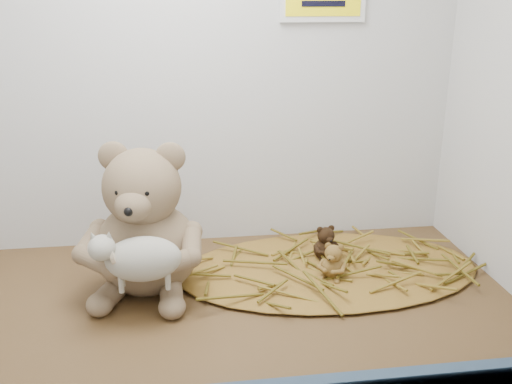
{
  "coord_description": "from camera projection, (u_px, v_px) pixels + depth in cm",
  "views": [
    {
      "loc": [
        -0.99,
        -92.61,
        53.28
      ],
      "look_at": [
        12.15,
        2.22,
        20.48
      ],
      "focal_mm": 40.0,
      "sensor_mm": 36.0,
      "label": 1
    }
  ],
  "objects": [
    {
      "name": "alcove_shell",
      "position": [
        181.0,
        48.0,
        0.98
      ],
      "size": [
        120.4,
        60.2,
        90.4
      ],
      "color": "#4A3419",
      "rests_on": "ground"
    },
    {
      "name": "straw_bed",
      "position": [
        328.0,
        268.0,
        1.17
      ],
      "size": [
        62.04,
        36.03,
        1.2
      ],
      "primitive_type": "ellipsoid",
      "color": "brown",
      "rests_on": "shelf_floor"
    },
    {
      "name": "main_teddy",
      "position": [
        145.0,
        219.0,
        1.05
      ],
      "size": [
        27.78,
        28.79,
        28.91
      ],
      "primitive_type": null,
      "rotation": [
        0.0,
        0.0,
        -0.2
      ],
      "color": "#876F53",
      "rests_on": "shelf_floor"
    },
    {
      "name": "toy_lamb",
      "position": [
        143.0,
        259.0,
        0.97
      ],
      "size": [
        16.97,
        10.36,
        10.96
      ],
      "primitive_type": null,
      "color": "beige",
      "rests_on": "main_teddy"
    },
    {
      "name": "mini_teddy_tan",
      "position": [
        334.0,
        259.0,
        1.11
      ],
      "size": [
        8.11,
        8.2,
        7.09
      ],
      "primitive_type": null,
      "rotation": [
        0.0,
        0.0,
        -0.59
      ],
      "color": "brown",
      "rests_on": "straw_bed"
    },
    {
      "name": "mini_teddy_brown",
      "position": [
        325.0,
        241.0,
        1.19
      ],
      "size": [
        7.03,
        7.28,
        7.31
      ],
      "primitive_type": null,
      "rotation": [
        0.0,
        0.0,
        0.2
      ],
      "color": "black",
      "rests_on": "straw_bed"
    }
  ]
}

